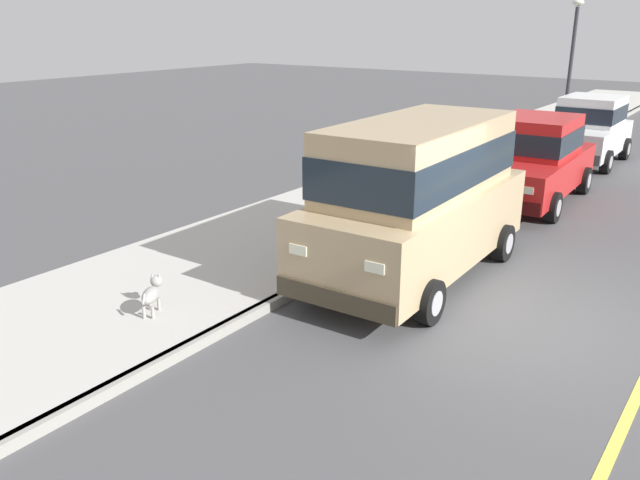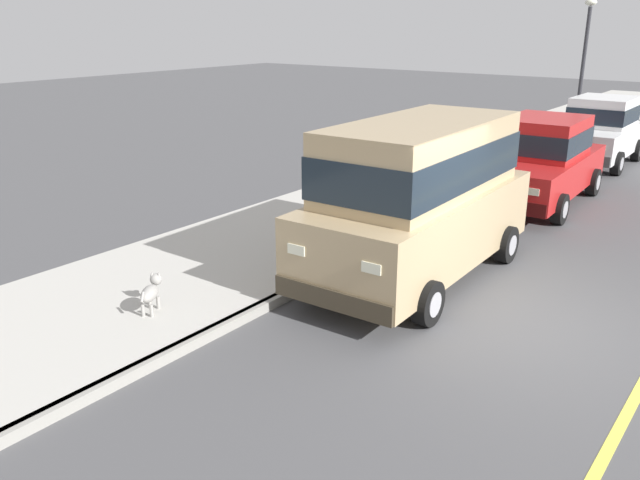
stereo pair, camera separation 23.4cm
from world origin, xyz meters
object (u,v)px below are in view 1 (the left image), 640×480
at_px(car_red_sedan, 533,158).
at_px(street_lamp, 572,54).
at_px(car_white_hatchback, 588,129).
at_px(dog_grey, 152,293).
at_px(car_tan_van, 418,193).

height_order(car_red_sedan, street_lamp, street_lamp).
relative_size(car_white_hatchback, dog_grey, 5.66).
height_order(car_tan_van, car_white_hatchback, car_tan_van).
distance_m(dog_grey, street_lamp, 17.06).
xyz_separation_m(car_red_sedan, car_white_hatchback, (-0.08, 5.19, -0.01)).
bearing_deg(car_tan_van, dog_grey, -120.59).
relative_size(car_white_hatchback, street_lamp, 0.86).
xyz_separation_m(car_tan_van, dog_grey, (-2.14, -3.62, -0.97)).
relative_size(car_red_sedan, car_white_hatchback, 1.23).
bearing_deg(car_red_sedan, car_tan_van, -89.97).
relative_size(car_tan_van, car_white_hatchback, 1.30).
height_order(car_tan_van, dog_grey, car_tan_van).
distance_m(car_white_hatchback, dog_grey, 14.62).
xyz_separation_m(car_red_sedan, dog_grey, (-2.13, -9.28, -0.55)).
bearing_deg(car_red_sedan, street_lamp, 100.71).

